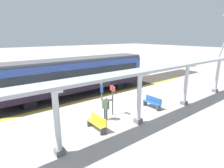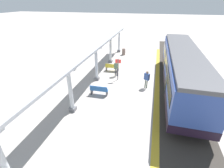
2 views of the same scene
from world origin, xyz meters
TOP-DOWN VIEW (x-y plane):
  - ground_plane at (0.00, 0.00)m, footprint 176.00×176.00m
  - tactile_edge_strip at (-3.05, 0.00)m, footprint 0.43×26.96m
  - trackbed at (-4.87, 0.00)m, footprint 3.20×38.96m
  - train_near_carriage at (-4.86, -0.66)m, footprint 2.65×14.11m
  - canopy_pillar_second at (2.82, -5.49)m, footprint 1.10×0.44m
  - canopy_pillar_third at (2.82, -0.23)m, footprint 1.10×0.44m
  - canopy_pillar_fourth at (2.82, 5.07)m, footprint 1.10×0.44m
  - canopy_pillar_fifth at (2.82, 10.66)m, footprint 1.10×0.44m
  - canopy_beam at (2.82, 0.14)m, footprint 1.20×21.83m
  - bench_near_end at (1.68, 2.49)m, footprint 1.51×0.46m
  - bench_mid_platform at (1.91, -2.79)m, footprint 1.52×0.51m
  - platform_info_sign at (0.80, -0.77)m, footprint 0.56×0.10m
  - passenger_waiting_near_edge at (-2.04, 0.23)m, footprint 0.51×0.40m
  - passenger_by_the_benches at (1.18, -1.64)m, footprint 0.50×0.32m

SIDE VIEW (x-z plane):
  - ground_plane at x=0.00m, z-range 0.00..0.00m
  - trackbed at x=-4.87m, z-range 0.00..0.01m
  - tactile_edge_strip at x=-3.05m, z-range 0.00..0.01m
  - bench_near_end at x=1.68m, z-range 0.01..0.87m
  - bench_mid_platform at x=1.91m, z-range 0.01..0.87m
  - passenger_by_the_benches at x=1.18m, z-range 0.20..1.82m
  - passenger_waiting_near_edge at x=-2.04m, z-range 0.20..1.83m
  - platform_info_sign at x=0.80m, z-range 0.23..2.43m
  - canopy_pillar_second at x=2.82m, z-range 0.03..3.36m
  - canopy_pillar_third at x=2.82m, z-range 0.03..3.36m
  - canopy_pillar_fourth at x=2.82m, z-range 0.03..3.36m
  - canopy_pillar_fifth at x=2.82m, z-range 0.03..3.36m
  - train_near_carriage at x=-4.86m, z-range 0.09..3.57m
  - canopy_beam at x=2.82m, z-range 3.33..3.49m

